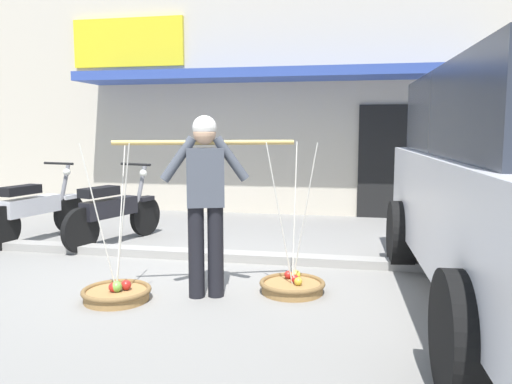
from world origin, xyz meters
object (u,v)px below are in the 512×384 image
object	(u,v)px
fruit_basket_left_side	(117,293)
fruit_basket_right_side	(292,285)
motorcycle_nearest_shop	(35,209)
motorcycle_second_in_row	(113,211)
fruit_vendor	(205,194)

from	to	relation	value
fruit_basket_left_side	fruit_basket_right_side	bearing A→B (deg)	19.48
motorcycle_nearest_shop	motorcycle_second_in_row	bearing A→B (deg)	2.53
fruit_basket_left_side	motorcycle_second_in_row	distance (m)	2.48
fruit_basket_right_side	motorcycle_nearest_shop	bearing A→B (deg)	157.71
fruit_vendor	fruit_basket_left_side	xyz separation A→B (m)	(-0.78, -0.27, -0.90)
fruit_vendor	motorcycle_nearest_shop	xyz separation A→B (m)	(-3.06, 1.85, -0.52)
fruit_basket_right_side	motorcycle_second_in_row	size ratio (longest dim) A/B	0.82
fruit_vendor	motorcycle_nearest_shop	size ratio (longest dim) A/B	0.94
fruit_basket_left_side	fruit_basket_right_side	xyz separation A→B (m)	(1.56, 0.55, -0.00)
fruit_vendor	fruit_basket_left_side	distance (m)	1.22
fruit_basket_left_side	motorcycle_second_in_row	bearing A→B (deg)	117.37
fruit_basket_left_side	motorcycle_second_in_row	size ratio (longest dim) A/B	0.82
fruit_vendor	fruit_basket_left_side	size ratio (longest dim) A/B	1.17
fruit_basket_right_side	fruit_vendor	bearing A→B (deg)	-160.43
motorcycle_second_in_row	fruit_vendor	bearing A→B (deg)	-44.96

